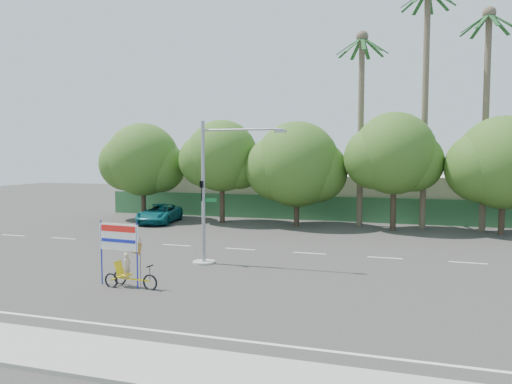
% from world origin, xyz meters
% --- Properties ---
extents(ground, '(120.00, 120.00, 0.00)m').
position_xyz_m(ground, '(0.00, 0.00, 0.00)').
color(ground, '#33302D').
rests_on(ground, ground).
extents(sidewalk_near, '(50.00, 2.40, 0.12)m').
position_xyz_m(sidewalk_near, '(0.00, -7.50, 0.06)').
color(sidewalk_near, gray).
rests_on(sidewalk_near, ground).
extents(fence, '(38.00, 0.08, 2.00)m').
position_xyz_m(fence, '(0.00, 21.50, 1.00)').
color(fence, '#336B3D').
rests_on(fence, ground).
extents(building_left, '(12.00, 8.00, 4.00)m').
position_xyz_m(building_left, '(-10.00, 26.00, 2.00)').
color(building_left, beige).
rests_on(building_left, ground).
extents(building_right, '(14.00, 8.00, 3.60)m').
position_xyz_m(building_right, '(8.00, 26.00, 1.80)').
color(building_right, beige).
rests_on(building_right, ground).
extents(tree_far_left, '(7.14, 6.00, 7.96)m').
position_xyz_m(tree_far_left, '(-14.05, 18.00, 4.76)').
color(tree_far_left, '#473828').
rests_on(tree_far_left, ground).
extents(tree_left, '(6.66, 5.60, 8.07)m').
position_xyz_m(tree_left, '(-7.05, 18.00, 5.06)').
color(tree_left, '#473828').
rests_on(tree_left, ground).
extents(tree_center, '(7.62, 6.40, 7.85)m').
position_xyz_m(tree_center, '(-1.05, 18.00, 4.47)').
color(tree_center, '#473828').
rests_on(tree_center, ground).
extents(tree_right, '(6.90, 5.80, 8.36)m').
position_xyz_m(tree_right, '(5.95, 18.00, 5.24)').
color(tree_right, '#473828').
rests_on(tree_right, ground).
extents(tree_far_right, '(7.38, 6.20, 7.94)m').
position_xyz_m(tree_far_right, '(12.95, 18.00, 4.64)').
color(tree_far_right, '#473828').
rests_on(tree_far_right, ground).
extents(palm_tall, '(3.73, 3.79, 17.45)m').
position_xyz_m(palm_tall, '(8.00, 19.50, 10.46)').
color(palm_tall, '#70604C').
rests_on(palm_tall, ground).
extents(palm_mid, '(3.73, 3.79, 15.45)m').
position_xyz_m(palm_mid, '(12.00, 19.50, 9.40)').
color(palm_mid, '#70604C').
rests_on(palm_mid, ground).
extents(palm_short, '(3.73, 3.79, 14.45)m').
position_xyz_m(palm_short, '(3.50, 19.50, 8.86)').
color(palm_short, '#70604C').
rests_on(palm_short, ground).
extents(traffic_signal, '(4.72, 1.10, 7.00)m').
position_xyz_m(traffic_signal, '(-2.20, 3.98, 2.92)').
color(traffic_signal, gray).
rests_on(traffic_signal, ground).
extents(trike_billboard, '(2.75, 0.72, 2.71)m').
position_xyz_m(trike_billboard, '(-3.80, -1.04, 1.09)').
color(trike_billboard, black).
rests_on(trike_billboard, ground).
extents(pickup_truck, '(3.27, 5.64, 1.48)m').
position_xyz_m(pickup_truck, '(-11.66, 16.38, 0.74)').
color(pickup_truck, '#0E5C65').
rests_on(pickup_truck, ground).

